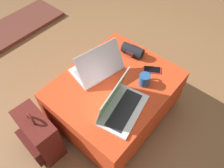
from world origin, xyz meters
TOP-DOWN VIEW (x-y plane):
  - ground_plane at (0.00, 0.00)m, footprint 14.00×14.00m
  - ottoman at (0.00, 0.00)m, footprint 0.91×0.75m
  - laptop_near at (-0.15, -0.17)m, footprint 0.41×0.29m
  - laptop_far at (0.00, 0.18)m, footprint 0.41×0.32m
  - cell_phone at (0.29, -0.14)m, footprint 0.13×0.15m
  - backpack at (-0.60, 0.23)m, footprint 0.24×0.36m
  - wrist_brace at (0.33, 0.09)m, footprint 0.11×0.19m
  - coffee_mug at (0.14, -0.16)m, footprint 0.12×0.08m
  - fireplace_hearth at (0.00, 1.69)m, footprint 1.40×0.50m

SIDE VIEW (x-z plane):
  - ground_plane at x=0.00m, z-range 0.00..0.00m
  - fireplace_hearth at x=0.00m, z-range 0.00..0.04m
  - backpack at x=-0.60m, z-range -0.04..0.44m
  - ottoman at x=0.00m, z-range 0.00..0.43m
  - cell_phone at x=0.29m, z-range 0.42..0.43m
  - wrist_brace at x=0.33m, z-range 0.42..0.51m
  - coffee_mug at x=0.14m, z-range 0.42..0.51m
  - laptop_near at x=-0.15m, z-range 0.36..0.59m
  - laptop_far at x=0.00m, z-range 0.35..0.59m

